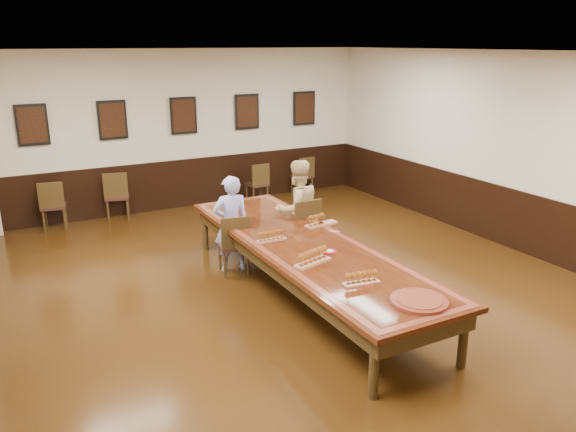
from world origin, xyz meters
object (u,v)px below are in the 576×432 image
person_man (231,224)px  carved_platter (419,301)px  spare_chair_c (257,183)px  chair_woman (301,228)px  spare_chair_b (117,195)px  chair_man (233,243)px  spare_chair_a (53,205)px  spare_chair_d (302,175)px  person_woman (297,209)px  conference_table (306,253)px

person_man → carved_platter: person_man is taller
spare_chair_c → chair_woman: bearing=74.5°
spare_chair_b → person_man: (0.96, -3.46, 0.26)m
chair_man → spare_chair_b: size_ratio=0.96×
chair_man → person_man: size_ratio=0.63×
spare_chair_a → carved_platter: spare_chair_a is taller
spare_chair_a → spare_chair_c: 4.06m
spare_chair_d → person_woman: bearing=53.6°
person_man → chair_man: bearing=90.0°
spare_chair_a → person_woman: bearing=144.8°
spare_chair_b → person_woman: size_ratio=0.60×
spare_chair_d → carved_platter: size_ratio=1.27×
spare_chair_c → person_man: size_ratio=0.59×
spare_chair_d → carved_platter: 7.23m
person_woman → chair_woman: bearing=90.0°
person_man → spare_chair_b: bearing=-65.0°
chair_man → chair_woman: chair_woman is taller
spare_chair_d → conference_table: 5.37m
chair_woman → spare_chair_b: size_ratio=1.06×
chair_man → spare_chair_a: bearing=-49.3°
chair_man → spare_chair_c: bearing=-110.9°
spare_chair_c → conference_table: bearing=70.7°
chair_woman → person_woman: size_ratio=0.64×
spare_chair_b → carved_platter: 7.05m
chair_man → spare_chair_d: 4.69m
spare_chair_b → spare_chair_d: spare_chair_b is taller
chair_woman → spare_chair_c: bearing=-105.9°
spare_chair_b → chair_woman: bearing=134.6°
spare_chair_c → person_man: (-1.93, -3.22, 0.30)m
spare_chair_b → person_woman: person_woman is taller
person_man → person_woman: size_ratio=0.93×
conference_table → carved_platter: 2.10m
chair_man → chair_woman: size_ratio=0.91×
spare_chair_a → person_woman: size_ratio=0.58×
spare_chair_b → spare_chair_c: 2.90m
chair_man → spare_chair_d: (3.15, 3.48, -0.03)m
person_man → carved_platter: size_ratio=2.15×
spare_chair_d → person_man: (-3.14, -3.38, 0.30)m
spare_chair_a → carved_platter: 7.34m
person_woman → carved_platter: size_ratio=2.32×
person_woman → conference_table: size_ratio=0.32×
spare_chair_d → carved_platter: (-2.48, -6.78, 0.34)m
chair_man → person_man: person_man is taller
spare_chair_c → person_woman: (-0.80, -3.20, 0.36)m
spare_chair_a → spare_chair_b: 1.17m
conference_table → spare_chair_c: bearing=72.7°
chair_man → person_man: (0.02, 0.10, 0.27)m
spare_chair_a → spare_chair_c: bearing=-171.6°
carved_platter → spare_chair_d: bearing=69.9°
chair_woman → spare_chair_d: size_ratio=1.17×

